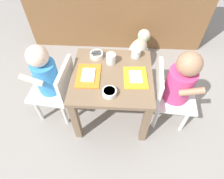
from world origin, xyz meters
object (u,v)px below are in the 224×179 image
(veggie_bowl_far, at_px, (97,55))
(seated_child_left, at_px, (48,77))
(dog, at_px, (138,49))
(water_cup_right, at_px, (136,54))
(food_tray_left, at_px, (88,75))
(food_tray_right, at_px, (135,77))
(seated_child_right, at_px, (178,83))
(water_cup_left, at_px, (111,59))
(dining_table, at_px, (112,83))
(veggie_bowl_near, at_px, (109,92))

(veggie_bowl_far, bearing_deg, seated_child_left, -150.58)
(seated_child_left, distance_m, veggie_bowl_far, 0.35)
(dog, distance_m, water_cup_right, 0.45)
(dog, distance_m, veggie_bowl_far, 0.56)
(food_tray_left, distance_m, veggie_bowl_far, 0.19)
(food_tray_right, xyz_separation_m, water_cup_right, (0.01, 0.20, 0.02))
(dog, bearing_deg, food_tray_right, -96.27)
(dog, relative_size, food_tray_right, 2.19)
(seated_child_right, relative_size, veggie_bowl_far, 7.20)
(seated_child_left, distance_m, food_tray_right, 0.57)
(water_cup_left, xyz_separation_m, veggie_bowl_far, (-0.10, 0.05, -0.01))
(food_tray_left, relative_size, water_cup_right, 3.33)
(dining_table, relative_size, veggie_bowl_near, 6.15)
(seated_child_right, xyz_separation_m, dog, (-0.21, 0.57, -0.20))
(veggie_bowl_near, bearing_deg, dog, 72.87)
(seated_child_right, height_order, veggie_bowl_near, seated_child_right)
(seated_child_right, relative_size, dog, 1.52)
(food_tray_right, bearing_deg, dog, 83.73)
(water_cup_left, bearing_deg, veggie_bowl_far, 152.85)
(seated_child_left, height_order, water_cup_right, seated_child_left)
(seated_child_left, xyz_separation_m, food_tray_left, (0.27, -0.01, 0.04))
(dog, xyz_separation_m, veggie_bowl_near, (-0.22, -0.70, 0.25))
(dog, xyz_separation_m, food_tray_right, (-0.06, -0.56, 0.23))
(food_tray_right, distance_m, water_cup_left, 0.21)
(dining_table, xyz_separation_m, water_cup_right, (0.15, 0.18, 0.11))
(veggie_bowl_near, bearing_deg, dining_table, 87.63)
(dog, bearing_deg, water_cup_left, -117.24)
(dog, height_order, veggie_bowl_near, veggie_bowl_near)
(dining_table, distance_m, veggie_bowl_far, 0.22)
(seated_child_left, xyz_separation_m, dog, (0.63, 0.55, -0.19))
(dining_table, xyz_separation_m, food_tray_right, (0.15, -0.02, 0.09))
(food_tray_right, distance_m, water_cup_right, 0.20)
(food_tray_left, bearing_deg, veggie_bowl_far, 79.82)
(dog, xyz_separation_m, veggie_bowl_far, (-0.32, -0.38, 0.25))
(dining_table, xyz_separation_m, dog, (0.21, 0.54, -0.15))
(food_tray_left, relative_size, water_cup_left, 2.99)
(water_cup_right, xyz_separation_m, veggie_bowl_far, (-0.27, -0.02, -0.01))
(water_cup_right, distance_m, veggie_bowl_far, 0.27)
(water_cup_left, relative_size, veggie_bowl_near, 0.83)
(dining_table, relative_size, seated_child_left, 0.81)
(seated_child_left, bearing_deg, water_cup_left, 16.35)
(dining_table, xyz_separation_m, water_cup_left, (-0.01, 0.11, 0.11))
(veggie_bowl_far, bearing_deg, dog, 49.59)
(seated_child_right, height_order, veggie_bowl_far, seated_child_right)
(water_cup_left, height_order, veggie_bowl_near, water_cup_left)
(dog, height_order, food_tray_left, food_tray_left)
(dog, bearing_deg, dining_table, -111.07)
(water_cup_left, distance_m, veggie_bowl_near, 0.27)
(seated_child_right, distance_m, veggie_bowl_near, 0.45)
(seated_child_left, height_order, seated_child_right, seated_child_right)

